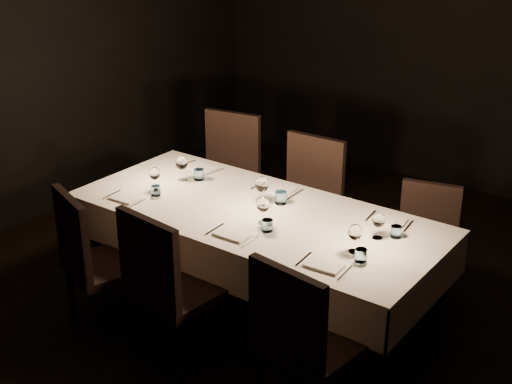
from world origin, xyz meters
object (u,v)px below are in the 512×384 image
Objects in this scene: chair_near_center at (167,283)px; chair_near_right at (302,338)px; chair_near_left at (93,256)px; chair_far_left at (226,171)px; chair_far_right at (426,238)px; dining_table at (256,221)px; chair_far_center at (306,198)px.

chair_near_center is 1.02× the size of chair_near_right.
chair_near_left is at bearing 7.32° from chair_near_center.
chair_far_left is (-0.86, 1.64, 0.00)m from chair_near_center.
chair_far_left reaches higher than chair_near_left.
chair_near_right is 1.18× the size of chair_far_right.
dining_table is 2.91× the size of chair_far_right.
chair_near_center reaches higher than chair_near_left.
chair_far_left is (-0.22, 1.66, 0.02)m from chair_near_left.
chair_far_center is 0.97m from chair_far_right.
chair_near_left is 0.96× the size of chair_far_left.
chair_near_center reaches higher than chair_far_right.
chair_far_center reaches higher than chair_near_left.
chair_near_left is at bearing 8.16° from chair_near_right.
chair_far_left reaches higher than chair_near_center.
chair_near_center is 1.86m from chair_far_left.
chair_near_left is 0.98× the size of chair_near_right.
chair_near_right is 1.62m from chair_far_right.
chair_near_left is 1.71m from chair_far_center.
chair_far_right is at bearing -114.04° from chair_near_left.
chair_near_right is 0.98× the size of chair_far_left.
chair_near_center reaches higher than chair_near_right.
dining_table is at bearing -89.02° from chair_near_center.
chair_near_left is 1.16× the size of chair_far_right.
chair_far_right reaches higher than dining_table.
chair_near_left is 0.98× the size of chair_far_center.
chair_near_center is 0.95m from chair_near_right.
chair_near_left is 0.64m from chair_near_center.
chair_far_center is (-0.98, 1.57, 0.00)m from chair_near_right.
dining_table is 2.43× the size of chair_near_center.
chair_near_center is (0.64, 0.01, 0.02)m from chair_near_left.
chair_near_right is at bearing -103.60° from chair_far_right.
chair_near_center is at bearing -134.13° from chair_far_right.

